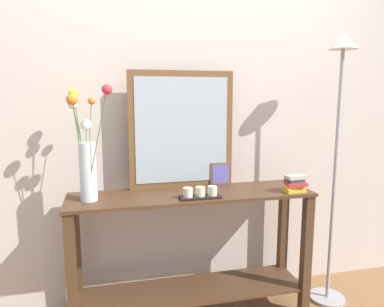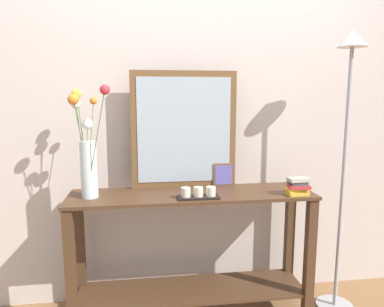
{
  "view_description": "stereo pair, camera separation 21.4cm",
  "coord_description": "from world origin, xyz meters",
  "px_view_note": "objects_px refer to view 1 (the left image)",
  "views": [
    {
      "loc": [
        -0.5,
        -2.05,
        1.4
      ],
      "look_at": [
        0.0,
        0.0,
        1.07
      ],
      "focal_mm": 33.2,
      "sensor_mm": 36.0,
      "label": 1
    },
    {
      "loc": [
        -0.29,
        -2.09,
        1.4
      ],
      "look_at": [
        0.0,
        0.0,
        1.07
      ],
      "focal_mm": 33.2,
      "sensor_mm": 36.0,
      "label": 2
    }
  ],
  "objects_px": {
    "book_stack": "(295,184)",
    "tall_vase_left": "(87,154)",
    "candle_tray": "(200,193)",
    "floor_lamp": "(338,126)",
    "mirror_leaning": "(182,130)",
    "console_table": "(192,244)",
    "picture_frame_small": "(220,174)"
  },
  "relations": [
    {
      "from": "book_stack",
      "to": "tall_vase_left",
      "type": "bearing_deg",
      "value": 174.76
    },
    {
      "from": "candle_tray",
      "to": "floor_lamp",
      "type": "relative_size",
      "value": 0.14
    },
    {
      "from": "mirror_leaning",
      "to": "floor_lamp",
      "type": "xyz_separation_m",
      "value": [
        0.99,
        -0.2,
        0.02
      ]
    },
    {
      "from": "floor_lamp",
      "to": "console_table",
      "type": "bearing_deg",
      "value": 177.55
    },
    {
      "from": "console_table",
      "to": "floor_lamp",
      "type": "height_order",
      "value": "floor_lamp"
    },
    {
      "from": "console_table",
      "to": "floor_lamp",
      "type": "bearing_deg",
      "value": -2.45
    },
    {
      "from": "floor_lamp",
      "to": "picture_frame_small",
      "type": "bearing_deg",
      "value": 165.73
    },
    {
      "from": "console_table",
      "to": "picture_frame_small",
      "type": "relative_size",
      "value": 9.75
    },
    {
      "from": "book_stack",
      "to": "mirror_leaning",
      "type": "bearing_deg",
      "value": 156.66
    },
    {
      "from": "console_table",
      "to": "tall_vase_left",
      "type": "relative_size",
      "value": 2.3
    },
    {
      "from": "mirror_leaning",
      "to": "tall_vase_left",
      "type": "bearing_deg",
      "value": -163.7
    },
    {
      "from": "console_table",
      "to": "floor_lamp",
      "type": "xyz_separation_m",
      "value": [
        0.97,
        -0.04,
        0.73
      ]
    },
    {
      "from": "console_table",
      "to": "candle_tray",
      "type": "height_order",
      "value": "candle_tray"
    },
    {
      "from": "candle_tray",
      "to": "picture_frame_small",
      "type": "relative_size",
      "value": 1.59
    },
    {
      "from": "tall_vase_left",
      "to": "book_stack",
      "type": "distance_m",
      "value": 1.26
    },
    {
      "from": "floor_lamp",
      "to": "mirror_leaning",
      "type": "bearing_deg",
      "value": 168.43
    },
    {
      "from": "console_table",
      "to": "candle_tray",
      "type": "relative_size",
      "value": 6.14
    },
    {
      "from": "mirror_leaning",
      "to": "picture_frame_small",
      "type": "relative_size",
      "value": 4.87
    },
    {
      "from": "mirror_leaning",
      "to": "candle_tray",
      "type": "xyz_separation_m",
      "value": [
        0.05,
        -0.28,
        -0.35
      ]
    },
    {
      "from": "tall_vase_left",
      "to": "floor_lamp",
      "type": "relative_size",
      "value": 0.36
    },
    {
      "from": "picture_frame_small",
      "to": "book_stack",
      "type": "height_order",
      "value": "picture_frame_small"
    },
    {
      "from": "mirror_leaning",
      "to": "console_table",
      "type": "bearing_deg",
      "value": -79.84
    },
    {
      "from": "book_stack",
      "to": "candle_tray",
      "type": "bearing_deg",
      "value": 179.55
    },
    {
      "from": "picture_frame_small",
      "to": "floor_lamp",
      "type": "distance_m",
      "value": 0.82
    },
    {
      "from": "floor_lamp",
      "to": "tall_vase_left",
      "type": "bearing_deg",
      "value": 178.77
    },
    {
      "from": "mirror_leaning",
      "to": "book_stack",
      "type": "distance_m",
      "value": 0.78
    },
    {
      "from": "picture_frame_small",
      "to": "floor_lamp",
      "type": "bearing_deg",
      "value": -14.27
    },
    {
      "from": "candle_tray",
      "to": "floor_lamp",
      "type": "distance_m",
      "value": 1.02
    },
    {
      "from": "book_stack",
      "to": "floor_lamp",
      "type": "xyz_separation_m",
      "value": [
        0.34,
        0.08,
        0.34
      ]
    },
    {
      "from": "book_stack",
      "to": "console_table",
      "type": "bearing_deg",
      "value": 169.09
    },
    {
      "from": "candle_tray",
      "to": "picture_frame_small",
      "type": "bearing_deg",
      "value": 51.57
    },
    {
      "from": "book_stack",
      "to": "picture_frame_small",
      "type": "bearing_deg",
      "value": 146.16
    }
  ]
}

